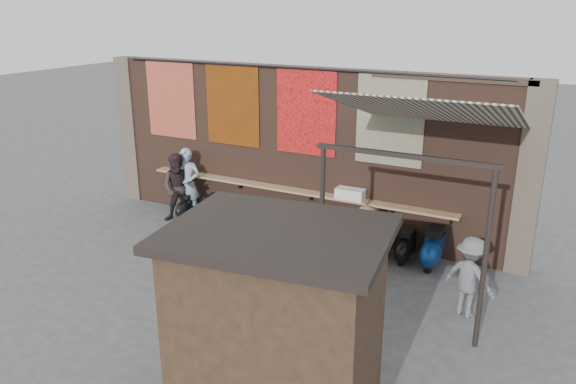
# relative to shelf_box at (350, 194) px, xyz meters

# --- Properties ---
(ground) EXTENTS (70.00, 70.00, 0.00)m
(ground) POSITION_rel_shelf_box_xyz_m (-1.52, -2.30, -1.25)
(ground) COLOR #474749
(ground) RESTS_ON ground
(brick_wall) EXTENTS (10.00, 0.40, 4.00)m
(brick_wall) POSITION_rel_shelf_box_xyz_m (-1.52, 0.40, 0.75)
(brick_wall) COLOR brown
(brick_wall) RESTS_ON ground
(pier_left) EXTENTS (0.50, 0.50, 4.00)m
(pier_left) POSITION_rel_shelf_box_xyz_m (-6.72, 0.40, 0.75)
(pier_left) COLOR #4C4238
(pier_left) RESTS_ON ground
(pier_right) EXTENTS (0.50, 0.50, 4.00)m
(pier_right) POSITION_rel_shelf_box_xyz_m (3.68, 0.40, 0.75)
(pier_right) COLOR #4C4238
(pier_right) RESTS_ON ground
(eating_counter) EXTENTS (8.00, 0.32, 0.05)m
(eating_counter) POSITION_rel_shelf_box_xyz_m (-1.52, 0.03, -0.15)
(eating_counter) COLOR #9E7A51
(eating_counter) RESTS_ON brick_wall
(shelf_box) EXTENTS (0.66, 0.31, 0.25)m
(shelf_box) POSITION_rel_shelf_box_xyz_m (0.00, 0.00, 0.00)
(shelf_box) COLOR white
(shelf_box) RESTS_ON eating_counter
(tapestry_redgold) EXTENTS (1.50, 0.02, 2.00)m
(tapestry_redgold) POSITION_rel_shelf_box_xyz_m (-5.12, 0.18, 1.75)
(tapestry_redgold) COLOR maroon
(tapestry_redgold) RESTS_ON brick_wall
(tapestry_sun) EXTENTS (1.50, 0.02, 2.00)m
(tapestry_sun) POSITION_rel_shelf_box_xyz_m (-3.22, 0.18, 1.75)
(tapestry_sun) COLOR #BB500B
(tapestry_sun) RESTS_ON brick_wall
(tapestry_orange) EXTENTS (1.50, 0.02, 2.00)m
(tapestry_orange) POSITION_rel_shelf_box_xyz_m (-1.22, 0.18, 1.75)
(tapestry_orange) COLOR red
(tapestry_orange) RESTS_ON brick_wall
(tapestry_multi) EXTENTS (1.50, 0.02, 2.00)m
(tapestry_multi) POSITION_rel_shelf_box_xyz_m (0.78, 0.18, 1.75)
(tapestry_multi) COLOR teal
(tapestry_multi) RESTS_ON brick_wall
(hang_rail) EXTENTS (9.50, 0.06, 0.06)m
(hang_rail) POSITION_rel_shelf_box_xyz_m (-1.52, 0.17, 2.73)
(hang_rail) COLOR black
(hang_rail) RESTS_ON brick_wall
(scooter_stool_0) EXTENTS (0.32, 0.71, 0.68)m
(scooter_stool_0) POSITION_rel_shelf_box_xyz_m (-4.35, -0.34, -0.91)
(scooter_stool_0) COLOR black
(scooter_stool_0) RESTS_ON ground
(scooter_stool_1) EXTENTS (0.33, 0.74, 0.70)m
(scooter_stool_1) POSITION_rel_shelf_box_xyz_m (-3.70, -0.28, -0.90)
(scooter_stool_1) COLOR #0D5B12
(scooter_stool_1) RESTS_ON ground
(scooter_stool_2) EXTENTS (0.33, 0.73, 0.70)m
(scooter_stool_2) POSITION_rel_shelf_box_xyz_m (-3.08, -0.30, -0.90)
(scooter_stool_2) COLOR #0E4822
(scooter_stool_2) RESTS_ON ground
(scooter_stool_3) EXTENTS (0.33, 0.72, 0.69)m
(scooter_stool_3) POSITION_rel_shelf_box_xyz_m (-2.44, -0.29, -0.91)
(scooter_stool_3) COLOR navy
(scooter_stool_3) RESTS_ON ground
(scooter_stool_4) EXTENTS (0.34, 0.75, 0.71)m
(scooter_stool_4) POSITION_rel_shelf_box_xyz_m (-1.78, -0.29, -0.90)
(scooter_stool_4) COLOR maroon
(scooter_stool_4) RESTS_ON ground
(scooter_stool_5) EXTENTS (0.38, 0.84, 0.80)m
(scooter_stool_5) POSITION_rel_shelf_box_xyz_m (-1.20, -0.34, -0.85)
(scooter_stool_5) COLOR #165A3B
(scooter_stool_5) RESTS_ON ground
(scooter_stool_6) EXTENTS (0.36, 0.79, 0.75)m
(scooter_stool_6) POSITION_rel_shelf_box_xyz_m (-0.51, -0.28, -0.87)
(scooter_stool_6) COLOR #9C420E
(scooter_stool_6) RESTS_ON ground
(scooter_stool_7) EXTENTS (0.32, 0.71, 0.68)m
(scooter_stool_7) POSITION_rel_shelf_box_xyz_m (0.14, -0.30, -0.91)
(scooter_stool_7) COLOR #160D8F
(scooter_stool_7) RESTS_ON ground
(scooter_stool_8) EXTENTS (0.37, 0.82, 0.78)m
(scooter_stool_8) POSITION_rel_shelf_box_xyz_m (0.76, -0.31, -0.86)
(scooter_stool_8) COLOR maroon
(scooter_stool_8) RESTS_ON ground
(scooter_stool_9) EXTENTS (0.34, 0.75, 0.72)m
(scooter_stool_9) POSITION_rel_shelf_box_xyz_m (1.43, -0.27, -0.89)
(scooter_stool_9) COLOR black
(scooter_stool_9) RESTS_ON ground
(scooter_stool_10) EXTENTS (0.40, 0.90, 0.85)m
(scooter_stool_10) POSITION_rel_shelf_box_xyz_m (2.02, -0.28, -0.82)
(scooter_stool_10) COLOR navy
(scooter_stool_10) RESTS_ON ground
(diner_left) EXTENTS (0.78, 0.61, 1.87)m
(diner_left) POSITION_rel_shelf_box_xyz_m (-4.38, -0.30, -0.31)
(diner_left) COLOR #90B4D2
(diner_left) RESTS_ON ground
(diner_right) EXTENTS (1.08, 1.00, 1.79)m
(diner_right) POSITION_rel_shelf_box_xyz_m (-4.43, -0.59, -0.35)
(diner_right) COLOR #2B2223
(diner_right) RESTS_ON ground
(shopper_navy) EXTENTS (1.02, 0.72, 1.61)m
(shopper_navy) POSITION_rel_shelf_box_xyz_m (0.62, -2.54, -0.44)
(shopper_navy) COLOR black
(shopper_navy) RESTS_ON ground
(shopper_grey) EXTENTS (1.12, 0.89, 1.51)m
(shopper_grey) POSITION_rel_shelf_box_xyz_m (3.05, -1.96, -0.49)
(shopper_grey) COLOR slate
(shopper_grey) RESTS_ON ground
(shopper_tan) EXTENTS (0.84, 0.83, 1.46)m
(shopper_tan) POSITION_rel_shelf_box_xyz_m (0.81, -1.14, -0.52)
(shopper_tan) COLOR #7F5E51
(shopper_tan) RESTS_ON ground
(market_stall) EXTENTS (2.64, 2.11, 2.63)m
(market_stall) POSITION_rel_shelf_box_xyz_m (1.26, -5.81, 0.07)
(market_stall) COLOR black
(market_stall) RESTS_ON ground
(stall_roof) EXTENTS (2.96, 2.42, 0.12)m
(stall_roof) POSITION_rel_shelf_box_xyz_m (1.26, -5.81, 1.44)
(stall_roof) COLOR black
(stall_roof) RESTS_ON market_stall
(stall_sign) EXTENTS (1.20, 0.19, 0.50)m
(stall_sign) POSITION_rel_shelf_box_xyz_m (1.14, -4.88, 0.66)
(stall_sign) COLOR gold
(stall_sign) RESTS_ON market_stall
(stall_shelf) EXTENTS (2.02, 0.35, 0.06)m
(stall_shelf) POSITION_rel_shelf_box_xyz_m (1.14, -4.88, -0.29)
(stall_shelf) COLOR #473321
(stall_shelf) RESTS_ON market_stall
(awning_canvas) EXTENTS (3.20, 3.28, 0.97)m
(awning_canvas) POSITION_rel_shelf_box_xyz_m (1.98, -1.40, 2.30)
(awning_canvas) COLOR beige
(awning_canvas) RESTS_ON brick_wall
(awning_ledger) EXTENTS (3.30, 0.08, 0.12)m
(awning_ledger) POSITION_rel_shelf_box_xyz_m (1.98, 0.19, 2.70)
(awning_ledger) COLOR #33261C
(awning_ledger) RESTS_ON brick_wall
(awning_header) EXTENTS (3.00, 0.08, 0.08)m
(awning_header) POSITION_rel_shelf_box_xyz_m (1.98, -2.90, 1.83)
(awning_header) COLOR black
(awning_header) RESTS_ON awning_post_left
(awning_post_left) EXTENTS (0.09, 0.09, 3.10)m
(awning_post_left) POSITION_rel_shelf_box_xyz_m (0.58, -2.90, 0.30)
(awning_post_left) COLOR black
(awning_post_left) RESTS_ON ground
(awning_post_right) EXTENTS (0.09, 0.09, 3.10)m
(awning_post_right) POSITION_rel_shelf_box_xyz_m (3.38, -2.90, 0.30)
(awning_post_right) COLOR black
(awning_post_right) RESTS_ON ground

